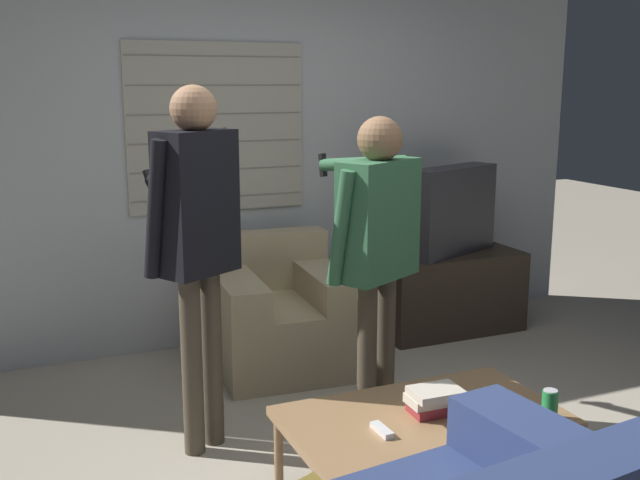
# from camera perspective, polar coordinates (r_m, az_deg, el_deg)

# --- Properties ---
(ground_plane) EXTENTS (16.00, 16.00, 0.00)m
(ground_plane) POSITION_cam_1_polar(r_m,az_deg,el_deg) (3.61, 4.95, -17.18)
(ground_plane) COLOR #B2A893
(wall_back) EXTENTS (5.20, 0.08, 2.55)m
(wall_back) POSITION_cam_1_polar(r_m,az_deg,el_deg) (5.05, -5.75, 6.51)
(wall_back) COLOR #ADB2B7
(wall_back) RESTS_ON ground_plane
(armchair_beige) EXTENTS (0.86, 0.93, 0.80)m
(armchair_beige) POSITION_cam_1_polar(r_m,az_deg,el_deg) (4.74, -3.22, -5.69)
(armchair_beige) COLOR tan
(armchair_beige) RESTS_ON ground_plane
(coffee_table) EXTENTS (1.16, 0.66, 0.39)m
(coffee_table) POSITION_cam_1_polar(r_m,az_deg,el_deg) (3.26, 7.84, -13.54)
(coffee_table) COLOR #9E754C
(coffee_table) RESTS_ON ground_plane
(tv_stand) EXTENTS (1.03, 0.46, 0.57)m
(tv_stand) POSITION_cam_1_polar(r_m,az_deg,el_deg) (5.43, 9.80, -3.94)
(tv_stand) COLOR #33281E
(tv_stand) RESTS_ON ground_plane
(tv) EXTENTS (0.80, 0.48, 0.61)m
(tv) POSITION_cam_1_polar(r_m,az_deg,el_deg) (5.30, 10.01, 2.23)
(tv) COLOR #2D2D33
(tv) RESTS_ON tv_stand
(person_left_standing) EXTENTS (0.49, 0.81, 1.75)m
(person_left_standing) POSITION_cam_1_polar(r_m,az_deg,el_deg) (3.51, -9.47, 1.04)
(person_left_standing) COLOR #4C4233
(person_left_standing) RESTS_ON ground_plane
(person_right_standing) EXTENTS (0.56, 0.83, 1.60)m
(person_right_standing) POSITION_cam_1_polar(r_m,az_deg,el_deg) (3.74, 4.33, 0.55)
(person_right_standing) COLOR #4C4233
(person_right_standing) RESTS_ON ground_plane
(book_stack) EXTENTS (0.24, 0.17, 0.12)m
(book_stack) POSITION_cam_1_polar(r_m,az_deg,el_deg) (3.24, 8.79, -11.95)
(book_stack) COLOR maroon
(book_stack) RESTS_ON coffee_table
(soda_can) EXTENTS (0.07, 0.07, 0.13)m
(soda_can) POSITION_cam_1_polar(r_m,az_deg,el_deg) (3.29, 17.11, -11.89)
(soda_can) COLOR #238E47
(soda_can) RESTS_ON coffee_table
(spare_remote) EXTENTS (0.04, 0.13, 0.02)m
(spare_remote) POSITION_cam_1_polar(r_m,az_deg,el_deg) (3.07, 4.74, -14.24)
(spare_remote) COLOR white
(spare_remote) RESTS_ON coffee_table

